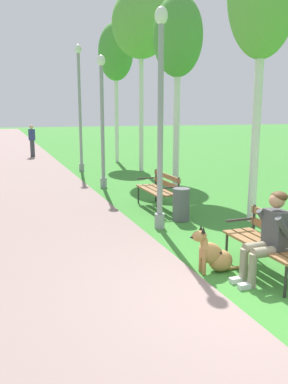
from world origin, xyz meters
TOP-DOWN VIEW (x-y plane):
  - ground_plane at (0.00, 0.00)m, footprint 120.00×120.00m
  - paved_path at (-1.94, 24.00)m, footprint 3.27×60.00m
  - park_bench_near at (0.73, 0.66)m, footprint 0.55×1.50m
  - park_bench_mid at (0.73, 4.88)m, footprint 0.55×1.50m
  - person_seated_on_near_bench at (0.52, 0.46)m, footprint 0.74×0.49m
  - dog_shepherd at (-0.00, 0.99)m, footprint 0.83×0.31m
  - lamp_post_near at (0.09, 3.30)m, footprint 0.24×0.24m
  - lamp_post_mid at (0.11, 7.92)m, footprint 0.24×0.24m
  - lamp_post_far at (0.17, 11.62)m, footprint 0.24×0.24m
  - birch_tree_third at (2.26, 7.31)m, footprint 1.43×1.51m
  - birch_tree_fourth at (2.40, 10.89)m, footprint 2.17×2.25m
  - birch_tree_fifth at (2.31, 14.04)m, footprint 1.55×1.57m
  - litter_bin at (0.74, 3.69)m, footprint 0.36×0.36m
  - pedestrian_distant at (-1.25, 17.19)m, footprint 0.32×0.22m

SIDE VIEW (x-z plane):
  - ground_plane at x=0.00m, z-range 0.00..0.00m
  - paved_path at x=-1.94m, z-range 0.00..0.04m
  - dog_shepherd at x=0.00m, z-range -0.09..0.61m
  - litter_bin at x=0.74m, z-range 0.00..0.70m
  - park_bench_near at x=0.73m, z-range 0.09..0.94m
  - park_bench_mid at x=0.73m, z-range 0.09..0.94m
  - person_seated_on_near_bench at x=0.52m, z-range 0.06..1.31m
  - pedestrian_distant at x=-1.25m, z-range 0.02..1.67m
  - lamp_post_mid at x=0.11m, z-range 0.07..3.97m
  - lamp_post_near at x=0.09m, z-range 0.07..4.22m
  - lamp_post_far at x=0.17m, z-range 0.08..4.81m
  - birch_tree_third at x=2.26m, z-range 1.57..7.16m
  - birch_tree_fifth at x=2.31m, z-range 1.77..7.92m
  - birch_tree_fourth at x=2.40m, z-range 2.08..8.84m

